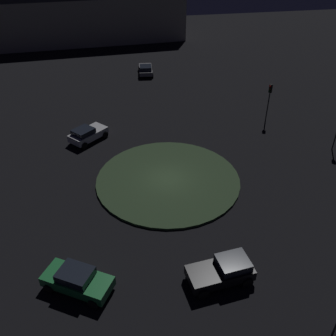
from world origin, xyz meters
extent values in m
plane|color=black|center=(0.00, 0.00, 0.00)|extent=(119.28, 119.28, 0.00)
cylinder|color=#2D4228|center=(0.00, 0.00, 0.10)|extent=(12.26, 12.26, 0.20)
cube|color=#1E7238|center=(9.93, -7.39, 0.65)|extent=(3.72, 4.55, 0.67)
cube|color=black|center=(9.89, -7.45, 1.25)|extent=(2.38, 2.52, 0.52)
cylinder|color=black|center=(9.90, -9.16, 0.31)|extent=(0.51, 0.65, 0.63)
cylinder|color=black|center=(8.38, -8.23, 0.31)|extent=(0.51, 0.65, 0.63)
cylinder|color=black|center=(11.48, -6.55, 0.31)|extent=(0.51, 0.65, 0.63)
cylinder|color=black|center=(9.96, -5.62, 0.31)|extent=(0.51, 0.65, 0.63)
cube|color=silver|center=(-8.17, -6.58, 0.69)|extent=(3.89, 4.08, 0.68)
cube|color=black|center=(-7.80, -7.01, 1.26)|extent=(2.46, 2.49, 0.48)
cylinder|color=black|center=(-9.76, -6.15, 0.35)|extent=(0.62, 0.67, 0.69)
cylinder|color=black|center=(-8.38, -4.95, 0.35)|extent=(0.62, 0.67, 0.69)
cylinder|color=black|center=(-7.95, -8.22, 0.35)|extent=(0.62, 0.67, 0.69)
cylinder|color=black|center=(-6.57, -7.01, 0.35)|extent=(0.62, 0.67, 0.69)
cube|color=black|center=(10.92, 1.23, 0.70)|extent=(2.32, 4.22, 0.69)
cube|color=black|center=(10.82, 2.06, 1.31)|extent=(1.85, 2.08, 0.53)
cylinder|color=black|center=(12.01, -0.10, 0.36)|extent=(0.30, 0.74, 0.72)
cylinder|color=black|center=(10.16, -0.32, 0.36)|extent=(0.30, 0.74, 0.72)
cylinder|color=black|center=(11.67, 2.78, 0.36)|extent=(0.30, 0.74, 0.72)
cylinder|color=black|center=(9.83, 2.56, 0.36)|extent=(0.30, 0.74, 0.72)
cube|color=slate|center=(-25.62, 1.52, 0.61)|extent=(4.21, 2.17, 0.55)
cube|color=black|center=(-24.98, 1.46, 1.13)|extent=(1.99, 1.74, 0.49)
cylinder|color=black|center=(-27.16, 0.78, 0.34)|extent=(0.69, 0.29, 0.68)
cylinder|color=black|center=(-26.98, 2.55, 0.34)|extent=(0.69, 0.29, 0.68)
cylinder|color=black|center=(-24.25, 0.49, 0.34)|extent=(0.69, 0.29, 0.68)
cylinder|color=black|center=(-24.08, 2.27, 0.34)|extent=(0.69, 0.29, 0.68)
cylinder|color=#2D2D2D|center=(-8.92, 12.56, 1.67)|extent=(0.12, 0.12, 3.34)
cube|color=black|center=(-8.92, 12.56, 3.79)|extent=(0.37, 0.35, 0.90)
sphere|color=red|center=(-8.84, 12.44, 4.06)|extent=(0.20, 0.20, 0.20)
sphere|color=#4C380F|center=(-8.84, 12.44, 3.79)|extent=(0.20, 0.20, 0.20)
sphere|color=#0F3819|center=(-8.84, 12.44, 3.52)|extent=(0.20, 0.20, 0.20)
cylinder|color=#2D2D2D|center=(-2.12, 16.58, 1.45)|extent=(0.12, 0.12, 2.91)
cube|color=#B7B299|center=(-45.18, -7.04, 3.70)|extent=(13.35, 35.43, 7.40)
camera|label=1|loc=(25.39, -4.69, 19.08)|focal=40.02mm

